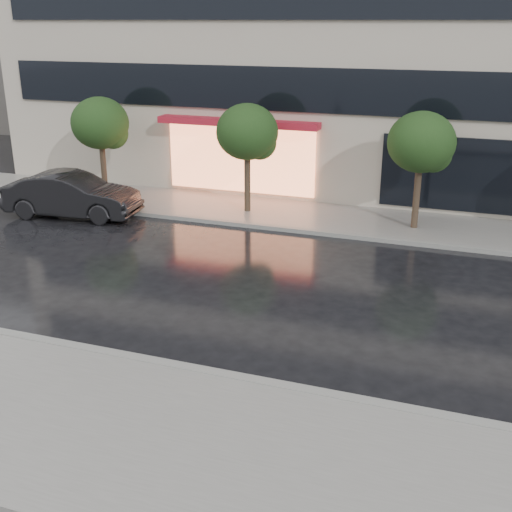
% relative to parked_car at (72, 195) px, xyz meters
% --- Properties ---
extents(ground, '(120.00, 120.00, 0.00)m').
position_rel_parked_car_xyz_m(ground, '(8.81, -7.54, -0.80)').
color(ground, black).
rests_on(ground, ground).
extents(sidewalk_near, '(60.00, 4.50, 0.12)m').
position_rel_parked_car_xyz_m(sidewalk_near, '(8.81, -10.79, -0.74)').
color(sidewalk_near, slate).
rests_on(sidewalk_near, ground).
extents(sidewalk_far, '(60.00, 3.50, 0.12)m').
position_rel_parked_car_xyz_m(sidewalk_far, '(8.81, 2.71, -0.74)').
color(sidewalk_far, slate).
rests_on(sidewalk_far, ground).
extents(curb_near, '(60.00, 0.25, 0.14)m').
position_rel_parked_car_xyz_m(curb_near, '(8.81, -8.54, -0.73)').
color(curb_near, gray).
rests_on(curb_near, ground).
extents(curb_far, '(60.00, 0.25, 0.14)m').
position_rel_parked_car_xyz_m(curb_far, '(8.81, 0.96, -0.73)').
color(curb_far, gray).
rests_on(curb_far, ground).
extents(tree_far_west, '(2.20, 2.20, 3.99)m').
position_rel_parked_car_xyz_m(tree_far_west, '(-0.13, 2.49, 2.12)').
color(tree_far_west, '#33261C').
rests_on(tree_far_west, ground).
extents(tree_mid_west, '(2.20, 2.20, 3.99)m').
position_rel_parked_car_xyz_m(tree_mid_west, '(5.87, 2.49, 2.12)').
color(tree_mid_west, '#33261C').
rests_on(tree_mid_west, ground).
extents(tree_mid_east, '(2.20, 2.20, 3.99)m').
position_rel_parked_car_xyz_m(tree_mid_east, '(11.87, 2.49, 2.12)').
color(tree_mid_east, '#33261C').
rests_on(tree_mid_east, ground).
extents(parked_car, '(5.01, 2.27, 1.59)m').
position_rel_parked_car_xyz_m(parked_car, '(0.00, 0.00, 0.00)').
color(parked_car, black).
rests_on(parked_car, ground).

